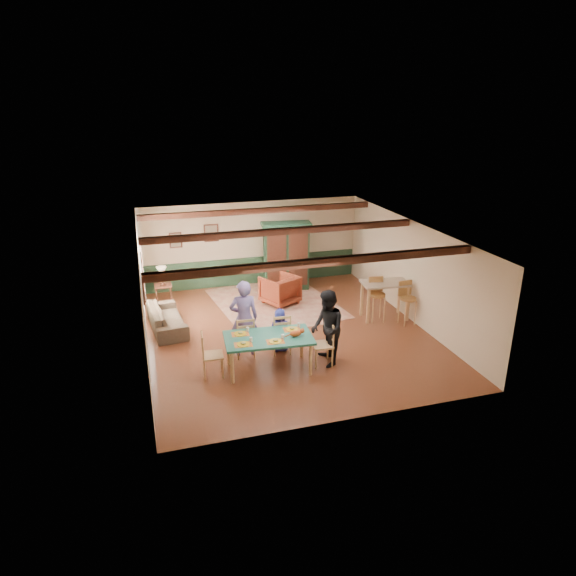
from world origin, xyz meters
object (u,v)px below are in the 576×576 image
object	(u,v)px
person_woman	(327,328)
end_table	(164,294)
dining_chair_end_right	(322,344)
armchair	(280,290)
dining_chair_far_right	(281,333)
dining_chair_end_left	(213,354)
bar_stool_left	(377,300)
dining_chair_far_left	(245,336)
armoire	(286,256)
dining_table	(269,353)
sofa	(167,318)
table_lamp	(162,276)
counter_table	(384,300)
person_child	(280,330)
bar_stool_right	(408,304)
person_man	(244,318)
cat	(296,333)

from	to	relation	value
person_woman	end_table	xyz separation A→B (m)	(-3.32, 4.79, -0.58)
dining_chair_end_right	armchair	xyz separation A→B (m)	(0.08, 3.85, -0.07)
dining_chair_far_right	person_woman	size ratio (longest dim) A/B	0.58
dining_chair_end_left	bar_stool_left	xyz separation A→B (m)	(4.72, 1.70, 0.10)
dining_chair_far_left	armoire	distance (m)	4.71
dining_table	sofa	xyz separation A→B (m)	(-2.03, 2.88, -0.10)
person_woman	table_lamp	bearing A→B (deg)	-140.71
armchair	counter_table	distance (m)	3.07
person_child	bar_stool_right	world-z (taller)	bar_stool_right
dining_table	dining_chair_end_right	bearing A→B (deg)	-4.57
person_man	bar_stool_left	world-z (taller)	person_man
armchair	counter_table	world-z (taller)	counter_table
armoire	table_lamp	size ratio (longest dim) A/B	3.92
dining_chair_end_left	bar_stool_right	xyz separation A→B (m)	(5.40, 1.27, 0.08)
cat	table_lamp	size ratio (longest dim) A/B	0.70
cat	armchair	xyz separation A→B (m)	(0.73, 3.90, -0.46)
person_man	table_lamp	distance (m)	4.14
armoire	bar_stool_right	xyz separation A→B (m)	(2.34, -3.56, -0.49)
dining_table	dining_chair_end_left	distance (m)	1.23
dining_chair_far_left	table_lamp	size ratio (longest dim) A/B	1.85
person_woman	table_lamp	world-z (taller)	person_woman
end_table	person_man	bearing A→B (deg)	-66.74
dining_chair_far_left	dining_chair_end_left	size ratio (longest dim) A/B	1.00
dining_chair_end_right	cat	bearing A→B (deg)	-80.54
armoire	dining_table	bearing A→B (deg)	-103.23
person_woman	counter_table	size ratio (longest dim) A/B	1.40
person_man	armoire	size ratio (longest dim) A/B	0.86
dining_table	cat	world-z (taller)	cat
person_woman	bar_stool_right	size ratio (longest dim) A/B	1.50
dining_chair_end_right	bar_stool_left	bearing A→B (deg)	134.51
sofa	person_child	bearing A→B (deg)	-134.69
person_man	cat	xyz separation A→B (m)	(0.93, -1.04, -0.02)
dining_chair_end_left	bar_stool_right	bearing A→B (deg)	-72.20
sofa	table_lamp	xyz separation A→B (m)	(0.04, 1.81, 0.58)
bar_stool_left	bar_stool_right	size ratio (longest dim) A/B	1.03
person_child	dining_chair_end_left	bearing A→B (deg)	27.30
table_lamp	bar_stool_left	bearing A→B (deg)	-27.76
dining_chair_far_left	counter_table	size ratio (longest dim) A/B	0.81
dining_chair_far_left	counter_table	bearing A→B (deg)	-160.43
person_woman	cat	distance (m)	0.76
dining_chair_far_left	end_table	size ratio (longest dim) A/B	1.69
dining_chair_far_right	armoire	xyz separation A→B (m)	(1.35, 4.19, 0.57)
person_woman	armchair	world-z (taller)	person_woman
dining_chair_end_right	cat	world-z (taller)	dining_chair_end_right
dining_chair_far_right	person_man	size ratio (longest dim) A/B	0.55
cat	counter_table	xyz separation A→B (m)	(3.18, 2.06, -0.37)
dining_chair_far_left	dining_chair_end_left	xyz separation A→B (m)	(-0.86, -0.70, 0.00)
person_woman	end_table	bearing A→B (deg)	-140.71
armchair	counter_table	bearing A→B (deg)	116.34
dining_chair_end_left	person_man	size ratio (longest dim) A/B	0.55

